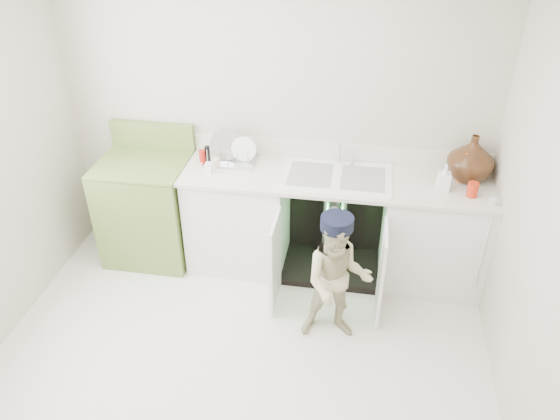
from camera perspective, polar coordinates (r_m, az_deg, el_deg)
name	(u,v)px	position (r m, az deg, el deg)	size (l,w,h in m)	color
ground	(237,366)	(3.98, -4.49, -15.91)	(3.50, 3.50, 0.00)	beige
room_shell	(228,217)	(3.16, -5.45, -0.73)	(6.00, 5.50, 1.26)	beige
counter_run	(339,221)	(4.51, 6.19, -1.17)	(2.44, 1.02, 1.26)	white
avocado_stove	(149,207)	(4.82, -13.53, 0.29)	(0.73, 0.65, 1.13)	olive
repair_worker	(337,279)	(3.86, 6.00, -7.22)	(0.54, 0.66, 1.02)	beige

